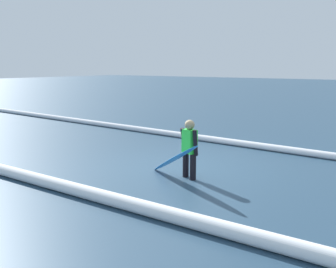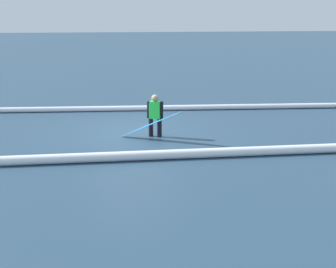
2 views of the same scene
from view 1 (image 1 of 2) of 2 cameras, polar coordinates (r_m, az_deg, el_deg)
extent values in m
plane|color=navy|center=(9.71, 2.02, -4.86)|extent=(124.39, 124.39, 0.00)
cylinder|color=black|center=(8.60, 3.68, -4.86)|extent=(0.14, 0.14, 0.58)
cylinder|color=black|center=(8.82, 2.61, -4.46)|extent=(0.14, 0.14, 0.58)
cube|color=#2DD83F|center=(8.59, 3.18, -1.08)|extent=(0.39, 0.31, 0.53)
sphere|color=#9A8863|center=(8.52, 3.20, 1.35)|extent=(0.22, 0.22, 0.22)
cylinder|color=black|center=(8.42, 4.03, -1.32)|extent=(0.09, 0.16, 0.57)
cylinder|color=black|center=(8.76, 2.36, -0.85)|extent=(0.09, 0.25, 0.57)
ellipsoid|color=#268CE5|center=(8.44, 0.88, -3.71)|extent=(1.92, 1.18, 1.02)
ellipsoid|color=blue|center=(8.44, 0.88, -3.68)|extent=(1.49, 0.86, 0.82)
cylinder|color=white|center=(13.54, 1.71, -0.12)|extent=(24.97, 1.32, 0.20)
cylinder|color=white|center=(6.80, -4.70, -10.43)|extent=(14.56, 0.47, 0.26)
camera|label=2|loc=(9.10, -105.57, 6.11)|focal=50.11mm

